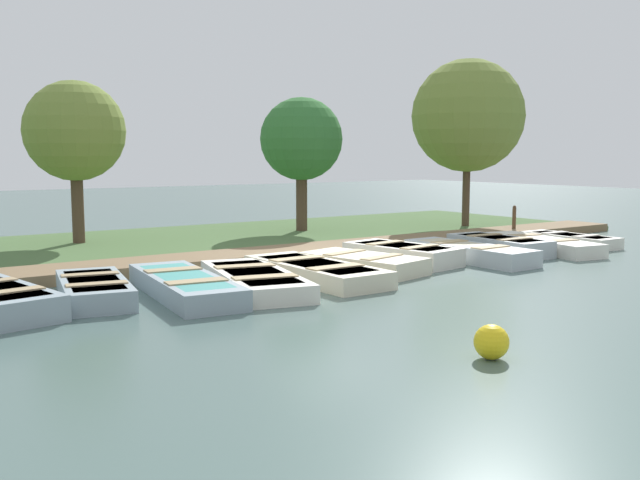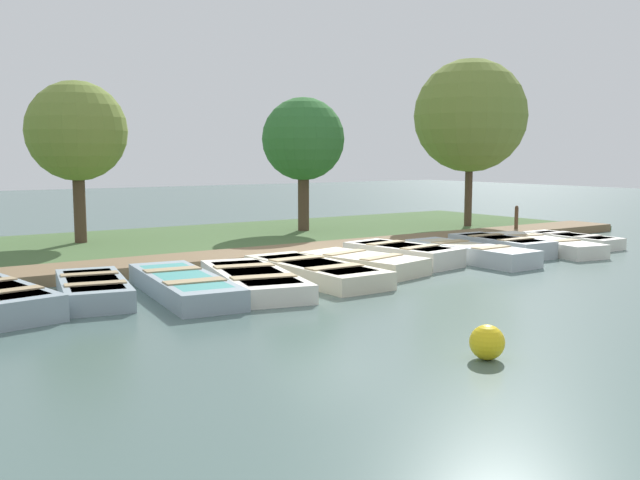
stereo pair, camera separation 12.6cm
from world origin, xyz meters
name	(u,v)px [view 1 (the left image)]	position (x,y,z in m)	size (l,w,h in m)	color
ground_plane	(326,266)	(0.00, 0.00, 0.00)	(80.00, 80.00, 0.00)	#4C6660
shore_bank	(223,241)	(-5.00, 0.00, 0.07)	(8.00, 24.00, 0.14)	#476638
dock_walkway	(288,253)	(-1.58, 0.00, 0.12)	(1.49, 23.42, 0.23)	brown
rowboat_2	(94,289)	(0.77, -5.35, 0.19)	(2.85, 1.55, 0.38)	#8C9EA8
rowboat_3	(184,285)	(1.29, -3.94, 0.19)	(3.68, 1.52, 0.38)	#8C9EA8
rowboat_4	(254,280)	(1.44, -2.63, 0.17)	(3.65, 1.99, 0.35)	silver
rowboat_5	(315,271)	(1.29, -1.17, 0.18)	(3.48, 1.28, 0.36)	beige
rowboat_6	(363,263)	(1.03, 0.22, 0.19)	(2.84, 1.80, 0.38)	beige
rowboat_7	(402,254)	(0.60, 1.67, 0.22)	(2.80, 1.58, 0.44)	silver
rowboat_8	(469,252)	(1.22, 3.19, 0.20)	(3.33, 1.12, 0.41)	#B2BCC1
rowboat_9	(499,245)	(0.82, 4.67, 0.22)	(2.68, 1.22, 0.44)	#B2BCC1
rowboat_10	(541,244)	(1.09, 5.93, 0.18)	(3.57, 1.58, 0.37)	silver
rowboat_11	(570,240)	(0.81, 7.50, 0.16)	(2.63, 1.00, 0.33)	silver
mooring_post_far	(514,221)	(-1.59, 8.06, 0.47)	(0.11, 0.11, 0.93)	brown
buoy	(491,342)	(7.00, -2.51, 0.21)	(0.43, 0.43, 0.43)	yellow
park_tree_left	(75,132)	(-6.29, -3.57, 3.04)	(2.60, 2.60, 4.37)	#4C3828
park_tree_center	(301,140)	(-5.51, 2.96, 2.90)	(2.50, 2.50, 4.18)	#4C3828
park_tree_right	(468,116)	(-3.68, 8.16, 3.69)	(3.62, 3.62, 5.51)	#4C3828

